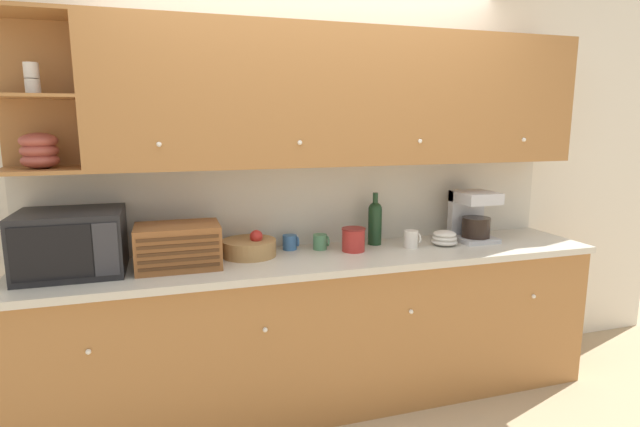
{
  "coord_description": "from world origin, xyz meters",
  "views": [
    {
      "loc": [
        -0.87,
        -3.0,
        1.7
      ],
      "look_at": [
        0.0,
        -0.21,
        1.16
      ],
      "focal_mm": 28.0,
      "sensor_mm": 36.0,
      "label": 1
    }
  ],
  "objects_px": {
    "microwave": "(72,243)",
    "bowl_stack_on_counter": "(444,238)",
    "storage_canister": "(353,239)",
    "wine_bottle": "(375,221)",
    "coffee_maker": "(472,216)",
    "fruit_basket": "(249,247)",
    "mug_blue_second": "(320,242)",
    "mug": "(290,242)",
    "bread_box": "(178,246)",
    "mug_patterned_third": "(411,239)"
  },
  "relations": [
    {
      "from": "mug_blue_second",
      "to": "mug",
      "type": "bearing_deg",
      "value": 163.62
    },
    {
      "from": "bread_box",
      "to": "coffee_maker",
      "type": "xyz_separation_m",
      "value": [
        1.88,
        0.08,
        0.05
      ]
    },
    {
      "from": "fruit_basket",
      "to": "mug",
      "type": "distance_m",
      "value": 0.27
    },
    {
      "from": "microwave",
      "to": "bowl_stack_on_counter",
      "type": "distance_m",
      "value": 2.16
    },
    {
      "from": "bread_box",
      "to": "mug_blue_second",
      "type": "height_order",
      "value": "bread_box"
    },
    {
      "from": "fruit_basket",
      "to": "bowl_stack_on_counter",
      "type": "xyz_separation_m",
      "value": [
        1.23,
        -0.11,
        -0.01
      ]
    },
    {
      "from": "bread_box",
      "to": "mug_patterned_third",
      "type": "distance_m",
      "value": 1.4
    },
    {
      "from": "fruit_basket",
      "to": "wine_bottle",
      "type": "xyz_separation_m",
      "value": [
        0.81,
        0.04,
        0.1
      ]
    },
    {
      "from": "mug",
      "to": "mug_blue_second",
      "type": "relative_size",
      "value": 1.01
    },
    {
      "from": "bread_box",
      "to": "wine_bottle",
      "type": "height_order",
      "value": "wine_bottle"
    },
    {
      "from": "microwave",
      "to": "bowl_stack_on_counter",
      "type": "relative_size",
      "value": 3.05
    },
    {
      "from": "mug_blue_second",
      "to": "wine_bottle",
      "type": "bearing_deg",
      "value": 3.33
    },
    {
      "from": "mug",
      "to": "wine_bottle",
      "type": "relative_size",
      "value": 0.29
    },
    {
      "from": "bowl_stack_on_counter",
      "to": "coffee_maker",
      "type": "distance_m",
      "value": 0.28
    },
    {
      "from": "storage_canister",
      "to": "mug_patterned_third",
      "type": "distance_m",
      "value": 0.38
    },
    {
      "from": "storage_canister",
      "to": "bowl_stack_on_counter",
      "type": "relative_size",
      "value": 0.87
    },
    {
      "from": "microwave",
      "to": "fruit_basket",
      "type": "height_order",
      "value": "microwave"
    },
    {
      "from": "bread_box",
      "to": "bowl_stack_on_counter",
      "type": "bearing_deg",
      "value": 0.26
    },
    {
      "from": "mug",
      "to": "coffee_maker",
      "type": "distance_m",
      "value": 1.22
    },
    {
      "from": "bread_box",
      "to": "mug_patterned_third",
      "type": "bearing_deg",
      "value": 0.47
    },
    {
      "from": "bowl_stack_on_counter",
      "to": "coffee_maker",
      "type": "xyz_separation_m",
      "value": [
        0.25,
        0.07,
        0.12
      ]
    },
    {
      "from": "microwave",
      "to": "mug",
      "type": "bearing_deg",
      "value": 6.83
    },
    {
      "from": "wine_bottle",
      "to": "coffee_maker",
      "type": "height_order",
      "value": "wine_bottle"
    },
    {
      "from": "mug",
      "to": "microwave",
      "type": "bearing_deg",
      "value": -173.17
    },
    {
      "from": "wine_bottle",
      "to": "mug_patterned_third",
      "type": "relative_size",
      "value": 3.08
    },
    {
      "from": "mug",
      "to": "wine_bottle",
      "type": "distance_m",
      "value": 0.56
    },
    {
      "from": "wine_bottle",
      "to": "bowl_stack_on_counter",
      "type": "relative_size",
      "value": 2.0
    },
    {
      "from": "wine_bottle",
      "to": "mug_patterned_third",
      "type": "bearing_deg",
      "value": -39.08
    },
    {
      "from": "mug",
      "to": "mug_patterned_third",
      "type": "xyz_separation_m",
      "value": [
        0.73,
        -0.18,
        0.01
      ]
    },
    {
      "from": "mug_blue_second",
      "to": "coffee_maker",
      "type": "bearing_deg",
      "value": -3.44
    },
    {
      "from": "coffee_maker",
      "to": "mug",
      "type": "bearing_deg",
      "value": 174.6
    },
    {
      "from": "storage_canister",
      "to": "wine_bottle",
      "type": "bearing_deg",
      "value": 32.19
    },
    {
      "from": "mug",
      "to": "mug_patterned_third",
      "type": "height_order",
      "value": "mug_patterned_third"
    },
    {
      "from": "microwave",
      "to": "storage_canister",
      "type": "height_order",
      "value": "microwave"
    },
    {
      "from": "storage_canister",
      "to": "wine_bottle",
      "type": "xyz_separation_m",
      "value": [
        0.19,
        0.12,
        0.08
      ]
    },
    {
      "from": "mug",
      "to": "coffee_maker",
      "type": "bearing_deg",
      "value": -5.4
    },
    {
      "from": "mug_blue_second",
      "to": "coffee_maker",
      "type": "height_order",
      "value": "coffee_maker"
    },
    {
      "from": "mug",
      "to": "storage_canister",
      "type": "bearing_deg",
      "value": -23.07
    },
    {
      "from": "fruit_basket",
      "to": "bowl_stack_on_counter",
      "type": "relative_size",
      "value": 1.88
    },
    {
      "from": "microwave",
      "to": "coffee_maker",
      "type": "relative_size",
      "value": 1.56
    },
    {
      "from": "wine_bottle",
      "to": "fruit_basket",
      "type": "bearing_deg",
      "value": -176.92
    },
    {
      "from": "mug_blue_second",
      "to": "storage_canister",
      "type": "xyz_separation_m",
      "value": [
        0.18,
        -0.1,
        0.02
      ]
    },
    {
      "from": "storage_canister",
      "to": "coffee_maker",
      "type": "distance_m",
      "value": 0.86
    },
    {
      "from": "bread_box",
      "to": "mug",
      "type": "height_order",
      "value": "bread_box"
    },
    {
      "from": "bread_box",
      "to": "bowl_stack_on_counter",
      "type": "distance_m",
      "value": 1.63
    },
    {
      "from": "mug_patterned_third",
      "to": "coffee_maker",
      "type": "bearing_deg",
      "value": 7.8
    },
    {
      "from": "mug_patterned_third",
      "to": "fruit_basket",
      "type": "bearing_deg",
      "value": 173.97
    },
    {
      "from": "bread_box",
      "to": "wine_bottle",
      "type": "bearing_deg",
      "value": 7.52
    },
    {
      "from": "mug_blue_second",
      "to": "bread_box",
      "type": "bearing_deg",
      "value": -170.67
    },
    {
      "from": "mug_blue_second",
      "to": "bowl_stack_on_counter",
      "type": "relative_size",
      "value": 0.58
    }
  ]
}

